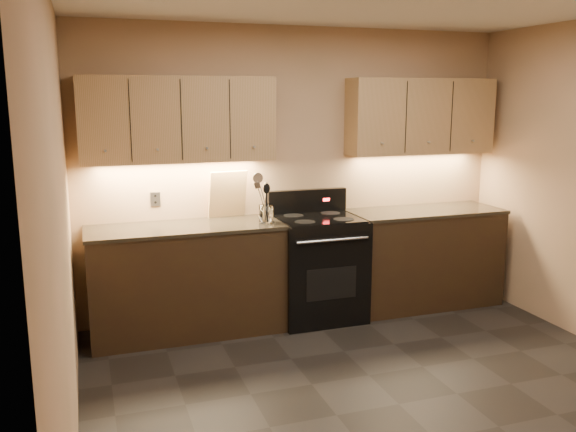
# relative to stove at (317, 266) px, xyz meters

# --- Properties ---
(floor) EXTENTS (4.00, 4.00, 0.00)m
(floor) POSITION_rel_stove_xyz_m (-0.08, -1.68, -0.48)
(floor) COLOR black
(floor) RESTS_ON ground
(wall_back) EXTENTS (4.00, 0.04, 2.60)m
(wall_back) POSITION_rel_stove_xyz_m (-0.08, 0.32, 0.82)
(wall_back) COLOR tan
(wall_back) RESTS_ON ground
(wall_left) EXTENTS (0.04, 4.00, 2.60)m
(wall_left) POSITION_rel_stove_xyz_m (-2.08, -1.68, 0.82)
(wall_left) COLOR tan
(wall_left) RESTS_ON ground
(counter_left) EXTENTS (1.62, 0.62, 0.93)m
(counter_left) POSITION_rel_stove_xyz_m (-1.18, 0.02, -0.01)
(counter_left) COLOR black
(counter_left) RESTS_ON ground
(counter_right) EXTENTS (1.46, 0.62, 0.93)m
(counter_right) POSITION_rel_stove_xyz_m (1.10, 0.02, -0.01)
(counter_right) COLOR black
(counter_right) RESTS_ON ground
(stove) EXTENTS (0.76, 0.68, 1.14)m
(stove) POSITION_rel_stove_xyz_m (0.00, 0.00, 0.00)
(stove) COLOR black
(stove) RESTS_ON ground
(upper_cab_left) EXTENTS (1.60, 0.30, 0.70)m
(upper_cab_left) POSITION_rel_stove_xyz_m (-1.18, 0.17, 1.32)
(upper_cab_left) COLOR #A97F54
(upper_cab_left) RESTS_ON wall_back
(upper_cab_right) EXTENTS (1.44, 0.30, 0.70)m
(upper_cab_right) POSITION_rel_stove_xyz_m (1.10, 0.17, 1.32)
(upper_cab_right) COLOR #A97F54
(upper_cab_right) RESTS_ON wall_back
(outlet_plate) EXTENTS (0.08, 0.01, 0.12)m
(outlet_plate) POSITION_rel_stove_xyz_m (-1.38, 0.31, 0.64)
(outlet_plate) COLOR #B2B5BA
(outlet_plate) RESTS_ON wall_back
(utensil_crock) EXTENTS (0.13, 0.13, 0.15)m
(utensil_crock) POSITION_rel_stove_xyz_m (-0.50, -0.06, 0.52)
(utensil_crock) COLOR white
(utensil_crock) RESTS_ON counter_left
(cutting_board) EXTENTS (0.35, 0.16, 0.42)m
(cutting_board) POSITION_rel_stove_xyz_m (-0.76, 0.26, 0.66)
(cutting_board) COLOR tan
(cutting_board) RESTS_ON counter_left
(wooden_spoon) EXTENTS (0.11, 0.13, 0.33)m
(wooden_spoon) POSITION_rel_stove_xyz_m (-0.52, -0.08, 0.63)
(wooden_spoon) COLOR tan
(wooden_spoon) RESTS_ON utensil_crock
(black_spoon) EXTENTS (0.07, 0.11, 0.32)m
(black_spoon) POSITION_rel_stove_xyz_m (-0.50, -0.04, 0.62)
(black_spoon) COLOR black
(black_spoon) RESTS_ON utensil_crock
(black_turner) EXTENTS (0.10, 0.13, 0.33)m
(black_turner) POSITION_rel_stove_xyz_m (-0.50, -0.08, 0.63)
(black_turner) COLOR black
(black_turner) RESTS_ON utensil_crock
(steel_spatula) EXTENTS (0.21, 0.11, 0.37)m
(steel_spatula) POSITION_rel_stove_xyz_m (-0.48, -0.06, 0.65)
(steel_spatula) COLOR silver
(steel_spatula) RESTS_ON utensil_crock
(steel_skimmer) EXTENTS (0.19, 0.12, 0.42)m
(steel_skimmer) POSITION_rel_stove_xyz_m (-0.47, -0.08, 0.67)
(steel_skimmer) COLOR silver
(steel_skimmer) RESTS_ON utensil_crock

